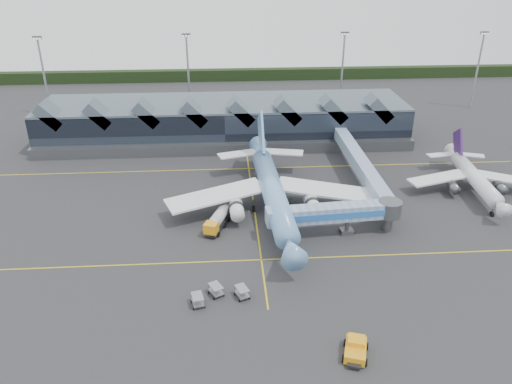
{
  "coord_description": "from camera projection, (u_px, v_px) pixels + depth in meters",
  "views": [
    {
      "loc": [
        -5.26,
        -73.15,
        43.95
      ],
      "look_at": [
        0.11,
        5.94,
        5.0
      ],
      "focal_mm": 35.0,
      "sensor_mm": 36.0,
      "label": 1
    }
  ],
  "objects": [
    {
      "name": "regional_jet",
      "position": [
        473.0,
        176.0,
        98.98
      ],
      "size": [
        26.27,
        28.75,
        9.86
      ],
      "rotation": [
        0.0,
        0.0,
        -0.09
      ],
      "color": "silver",
      "rests_on": "ground"
    },
    {
      "name": "taxi_stripes",
      "position": [
        254.0,
        206.0,
        94.15
      ],
      "size": [
        120.0,
        60.0,
        0.01
      ],
      "color": "gold",
      "rests_on": "ground"
    },
    {
      "name": "terminal",
      "position": [
        224.0,
        121.0,
        125.14
      ],
      "size": [
        90.0,
        22.25,
        12.52
      ],
      "color": "black",
      "rests_on": "ground"
    },
    {
      "name": "fuel_truck",
      "position": [
        218.0,
        219.0,
        86.38
      ],
      "size": [
        4.8,
        8.57,
        2.91
      ],
      "rotation": [
        0.0,
        0.0,
        -0.35
      ],
      "color": "black",
      "rests_on": "ground"
    },
    {
      "name": "pushback_tug",
      "position": [
        356.0,
        349.0,
        59.43
      ],
      "size": [
        3.87,
        5.01,
        2.02
      ],
      "rotation": [
        0.0,
        0.0,
        -0.31
      ],
      "color": "orange",
      "rests_on": "ground"
    },
    {
      "name": "baggage_carts",
      "position": [
        219.0,
        294.0,
        68.96
      ],
      "size": [
        8.15,
        4.7,
        1.58
      ],
      "rotation": [
        0.0,
        0.0,
        0.38
      ],
      "color": "gray",
      "rests_on": "ground"
    },
    {
      "name": "main_airliner",
      "position": [
        272.0,
        189.0,
        91.08
      ],
      "size": [
        39.44,
        45.36,
        14.57
      ],
      "rotation": [
        0.0,
        0.0,
        0.04
      ],
      "color": "#5F99C1",
      "rests_on": "ground"
    },
    {
      "name": "tree_line_far",
      "position": [
        237.0,
        75.0,
        182.82
      ],
      "size": [
        260.0,
        4.0,
        4.0
      ],
      "primitive_type": "cube",
      "color": "black",
      "rests_on": "ground"
    },
    {
      "name": "ground",
      "position": [
        258.0,
        234.0,
        85.2
      ],
      "size": [
        260.0,
        260.0,
        0.0
      ],
      "primitive_type": "plane",
      "color": "#28282B",
      "rests_on": "ground"
    },
    {
      "name": "light_masts",
      "position": [
        318.0,
        75.0,
        137.21
      ],
      "size": [
        132.4,
        42.56,
        22.45
      ],
      "color": "gray",
      "rests_on": "ground"
    },
    {
      "name": "jet_bridge",
      "position": [
        343.0,
        213.0,
        83.41
      ],
      "size": [
        23.26,
        5.14,
        5.66
      ],
      "rotation": [
        0.0,
        0.0,
        0.08
      ],
      "color": "#748EC2",
      "rests_on": "ground"
    }
  ]
}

